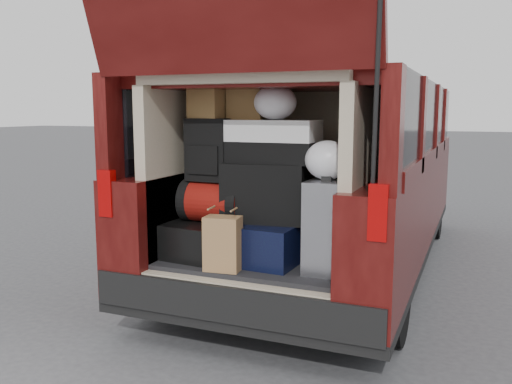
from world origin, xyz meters
TOP-DOWN VIEW (x-y plane):
  - ground at (0.00, 0.00)m, footprint 80.00×80.00m
  - minivan at (0.00, 1.86)m, footprint 1.90×5.35m
  - load_floor at (0.00, 0.28)m, footprint 1.24×1.05m
  - black_hardshell at (-0.39, 0.14)m, footprint 0.49×0.63m
  - navy_hardshell at (0.04, 0.18)m, footprint 0.52×0.63m
  - silver_roller at (0.49, 0.09)m, footprint 0.24×0.38m
  - kraft_bag at (-0.12, -0.17)m, footprint 0.24×0.17m
  - red_duffel at (-0.33, 0.13)m, footprint 0.44×0.29m
  - black_soft_case at (0.03, 0.19)m, footprint 0.58×0.39m
  - backpack at (-0.36, 0.14)m, footprint 0.30×0.19m
  - twotone_duffel at (0.05, 0.22)m, footprint 0.63×0.33m
  - grocery_sack_lower at (-0.37, 0.15)m, footprint 0.26×0.22m
  - grocery_sack_upper at (-0.14, 0.27)m, footprint 0.25×0.21m
  - plastic_bag_center at (0.09, 0.19)m, footprint 0.31×0.30m
  - plastic_bag_right at (0.47, 0.09)m, footprint 0.32×0.31m

SIDE VIEW (x-z plane):
  - ground at x=0.00m, z-range 0.00..0.00m
  - load_floor at x=0.00m, z-range 0.00..0.55m
  - black_hardshell at x=-0.39m, z-range 0.55..0.79m
  - navy_hardshell at x=0.04m, z-range 0.55..0.81m
  - kraft_bag at x=-0.12m, z-range 0.55..0.89m
  - silver_roller at x=0.49m, z-range 0.55..1.12m
  - minivan at x=0.00m, z-range -0.47..2.29m
  - red_duffel at x=-0.33m, z-range 0.79..1.07m
  - black_soft_case at x=0.03m, z-range 0.81..1.20m
  - plastic_bag_right at x=0.47m, z-range 1.12..1.36m
  - backpack at x=-0.36m, z-range 1.07..1.49m
  - twotone_duffel at x=0.05m, z-range 1.20..1.48m
  - plastic_bag_center at x=0.09m, z-range 1.48..1.71m
  - grocery_sack_lower at x=-0.37m, z-range 1.49..1.70m
  - grocery_sack_upper at x=-0.14m, z-range 1.48..1.72m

